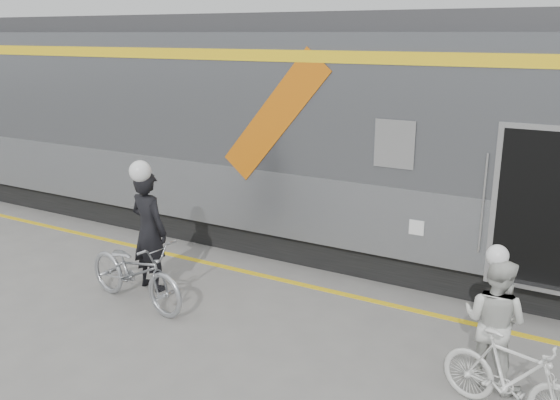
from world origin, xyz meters
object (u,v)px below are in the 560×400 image
Objects in this scene: woman at (494,322)px; bicycle_right at (512,378)px; man at (149,231)px; bicycle_left at (135,271)px.

woman is 0.99× the size of bicycle_right.
man is at bearing 13.83° from woman.
woman is at bearing 43.46° from bicycle_right.
bicycle_left is at bearing 20.31° from woman.
man reaches higher than bicycle_left.
man is at bearing 28.59° from bicycle_left.
woman reaches higher than bicycle_right.
bicycle_left is 1.29× the size of bicycle_right.
woman reaches higher than bicycle_left.
woman is (5.02, -0.09, -0.18)m from man.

